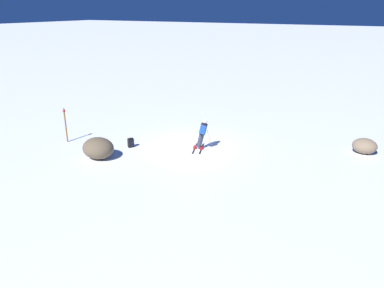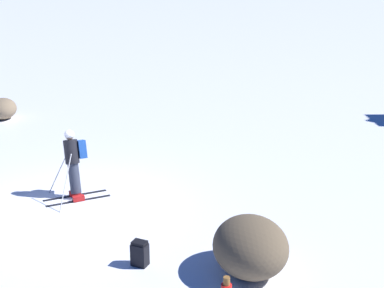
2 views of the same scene
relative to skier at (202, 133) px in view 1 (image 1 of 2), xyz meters
The scene contains 6 objects.
ground_plane 1.14m from the skier, ahead, with size 300.00×300.00×0.00m, color white.
skier is the anchor object (origin of this frame).
spare_backpack 3.89m from the skier, 24.58° to the left, with size 0.34×0.37×0.50m.
exposed_boulder_0 8.38m from the skier, 154.79° to the right, with size 1.22×1.04×0.79m, color #7A664C.
exposed_boulder_1 5.35m from the skier, 42.71° to the left, with size 1.63×1.38×1.06m, color brown.
trail_marker 7.60m from the skier, 20.47° to the left, with size 0.13×0.13×1.93m.
Camera 1 is at (-9.25, 16.41, 7.11)m, focal length 35.00 mm.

